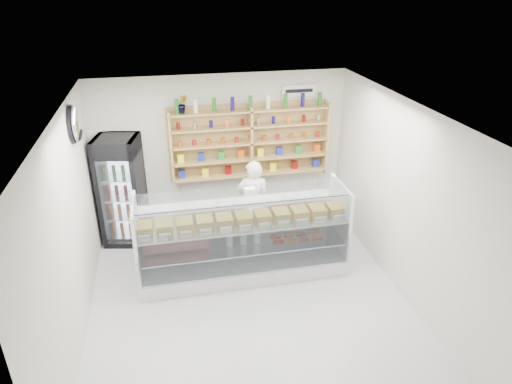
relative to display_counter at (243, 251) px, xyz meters
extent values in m
plane|color=silver|center=(-0.05, -0.75, -0.38)|extent=(5.00, 5.00, 0.00)
plane|color=white|center=(-0.05, -0.75, 2.42)|extent=(5.00, 5.00, 0.00)
plane|color=beige|center=(-0.05, 1.75, 1.02)|extent=(4.50, 0.00, 4.50)
plane|color=beige|center=(-0.05, -3.25, 1.02)|extent=(4.50, 0.00, 4.50)
plane|color=beige|center=(-2.30, -0.75, 1.02)|extent=(0.00, 5.00, 5.00)
plane|color=beige|center=(2.20, -0.75, 1.02)|extent=(0.00, 5.00, 5.00)
cube|color=white|center=(0.00, -0.01, -0.24)|extent=(3.20, 0.91, 0.27)
cube|color=white|center=(0.00, 0.41, 0.23)|extent=(3.20, 0.05, 0.67)
cube|color=silver|center=(0.00, -0.01, 0.17)|extent=(3.07, 0.80, 0.02)
cube|color=silver|center=(0.00, -0.01, 0.56)|extent=(3.13, 0.83, 0.02)
cube|color=silver|center=(0.00, -0.45, 0.45)|extent=(3.13, 0.13, 1.11)
cube|color=silver|center=(0.00, -0.07, 1.01)|extent=(3.13, 0.63, 0.01)
imported|color=silver|center=(0.35, 0.84, 0.40)|extent=(0.63, 0.49, 1.55)
cube|color=black|center=(-1.83, 1.39, 0.58)|extent=(0.81, 0.80, 1.92)
cube|color=#30053B|center=(-1.77, 1.08, 1.40)|extent=(0.67, 0.17, 0.27)
cube|color=silver|center=(-1.77, 1.07, 0.50)|extent=(0.57, 0.13, 1.52)
cube|color=#A17D4C|center=(-0.95, 1.59, 1.21)|extent=(0.04, 0.28, 1.33)
cube|color=#A17D4C|center=(0.45, 1.59, 1.21)|extent=(0.04, 0.28, 1.33)
cube|color=#A17D4C|center=(1.85, 1.59, 1.21)|extent=(0.04, 0.28, 1.33)
cube|color=#A17D4C|center=(0.45, 1.59, 0.62)|extent=(2.80, 0.28, 0.03)
cube|color=#A17D4C|center=(0.45, 1.59, 0.92)|extent=(2.80, 0.28, 0.03)
cube|color=#A17D4C|center=(0.45, 1.59, 1.22)|extent=(2.80, 0.28, 0.03)
cube|color=#A17D4C|center=(0.45, 1.59, 1.52)|extent=(2.80, 0.28, 0.03)
cube|color=#A17D4C|center=(0.45, 1.59, 1.80)|extent=(2.80, 0.28, 0.03)
imported|color=#1E6626|center=(-0.70, 1.59, 1.98)|extent=(0.19, 0.16, 0.32)
ellipsoid|color=silver|center=(-2.22, 0.45, 2.07)|extent=(0.15, 0.50, 0.50)
cube|color=white|center=(1.35, 1.72, 2.07)|extent=(0.62, 0.03, 0.20)
camera|label=1|loc=(-1.05, -5.98, 3.93)|focal=32.00mm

